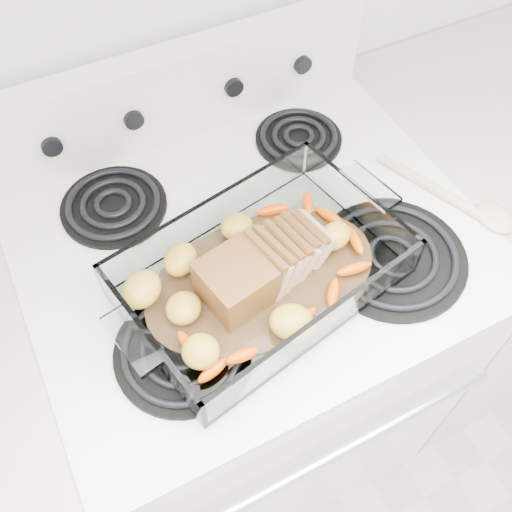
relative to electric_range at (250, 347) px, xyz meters
name	(u,v)px	position (x,y,z in m)	size (l,w,h in m)	color
electric_range	(250,347)	(0.00, 0.00, 0.00)	(0.78, 0.70, 1.12)	white
counter_right	(469,249)	(0.66, 0.00, -0.02)	(0.58, 0.68, 0.93)	silver
baking_dish	(262,275)	(-0.03, -0.11, 0.48)	(0.42, 0.28, 0.08)	silver
pork_roast	(254,270)	(-0.04, -0.11, 0.51)	(0.22, 0.10, 0.08)	brown
roast_vegetables	(249,256)	(-0.03, -0.07, 0.49)	(0.36, 0.20, 0.04)	#FB4500
wooden_spoon	(466,203)	(0.37, -0.13, 0.46)	(0.13, 0.25, 0.02)	beige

